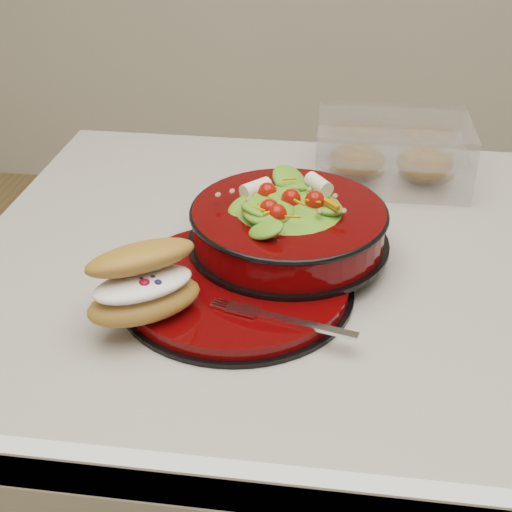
# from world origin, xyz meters

# --- Properties ---
(island_counter) EXTENTS (1.24, 0.74, 0.90)m
(island_counter) POSITION_xyz_m (0.00, -0.00, 0.45)
(island_counter) COLOR silver
(island_counter) RESTS_ON ground
(dinner_plate) EXTENTS (0.27, 0.27, 0.02)m
(dinner_plate) POSITION_xyz_m (-0.26, -0.10, 0.91)
(dinner_plate) COLOR black
(dinner_plate) RESTS_ON island_counter
(salad_bowl) EXTENTS (0.25, 0.25, 0.10)m
(salad_bowl) POSITION_xyz_m (-0.21, -0.01, 0.96)
(salad_bowl) COLOR black
(salad_bowl) RESTS_ON dinner_plate
(croissant) EXTENTS (0.14, 0.14, 0.07)m
(croissant) POSITION_xyz_m (-0.35, -0.17, 0.96)
(croissant) COLOR #B27036
(croissant) RESTS_ON dinner_plate
(fork) EXTENTS (0.14, 0.05, 0.00)m
(fork) POSITION_xyz_m (-0.20, -0.17, 0.92)
(fork) COLOR silver
(fork) RESTS_ON dinner_plate
(pastry_box) EXTENTS (0.23, 0.17, 0.09)m
(pastry_box) POSITION_xyz_m (-0.08, 0.24, 0.95)
(pastry_box) COLOR white
(pastry_box) RESTS_ON island_counter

